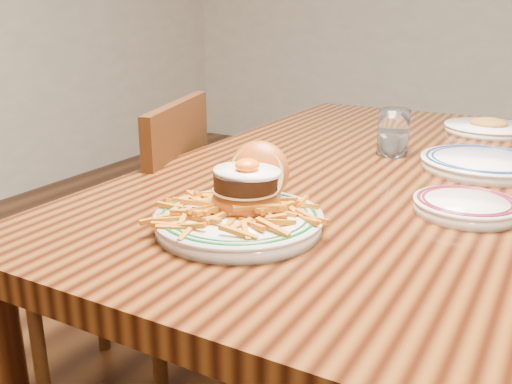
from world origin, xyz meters
The scene contains 7 objects.
table centered at (0.00, 0.00, 0.66)m, with size 0.85×1.60×0.75m.
chair_left centered at (-0.56, -0.15, 0.47)m, with size 0.51×0.51×0.88m.
main_plate centered at (-0.04, -0.48, 0.79)m, with size 0.29×0.30×0.14m.
side_plate centered at (0.29, -0.23, 0.77)m, with size 0.19×0.20×0.03m.
rear_plate centered at (0.27, 0.10, 0.77)m, with size 0.28×0.28×0.03m.
water_glass centered at (0.04, 0.13, 0.80)m, with size 0.08×0.08×0.12m.
far_plate centered at (0.21, 0.53, 0.77)m, with size 0.25×0.25×0.05m.
Camera 1 is at (0.43, -1.26, 1.11)m, focal length 40.00 mm.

